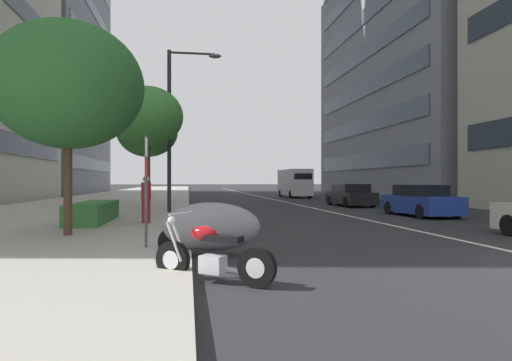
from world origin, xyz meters
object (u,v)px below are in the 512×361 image
object	(u,v)px
street_tree_mid_sidewalk	(68,86)
car_lead_in_lane	(421,201)
delivery_van_ahead	(294,182)
street_tree_far_plaza	(147,132)
motorcycle_by_sign_pole	(210,227)
motorcycle_mid_row	(212,257)
parking_sign_by_curb	(146,178)
street_lamp_with_banners	(177,113)
pedestrian_on_plaza	(146,199)
street_tree_near_plaza_corner	(148,117)
car_approaching_light	(350,196)

from	to	relation	value
street_tree_mid_sidewalk	car_lead_in_lane	bearing A→B (deg)	-65.28
delivery_van_ahead	street_tree_far_plaza	xyz separation A→B (m)	(-14.62, 12.60, 3.12)
motorcycle_by_sign_pole	delivery_van_ahead	world-z (taller)	delivery_van_ahead
motorcycle_mid_row	street_tree_mid_sidewalk	size ratio (longest dim) A/B	0.32
car_lead_in_lane	delivery_van_ahead	world-z (taller)	delivery_van_ahead
motorcycle_by_sign_pole	delivery_van_ahead	bearing A→B (deg)	-94.65
car_lead_in_lane	street_tree_far_plaza	size ratio (longest dim) A/B	0.71
motorcycle_by_sign_pole	car_lead_in_lane	world-z (taller)	car_lead_in_lane
delivery_van_ahead	parking_sign_by_curb	size ratio (longest dim) A/B	2.49
motorcycle_by_sign_pole	street_lamp_with_banners	xyz separation A→B (m)	(11.46, 0.95, 4.13)
car_lead_in_lane	street_tree_mid_sidewalk	distance (m)	15.36
delivery_van_ahead	pedestrian_on_plaza	distance (m)	28.67
car_lead_in_lane	street_tree_near_plaza_corner	size ratio (longest dim) A/B	0.76
parking_sign_by_curb	street_tree_near_plaza_corner	bearing A→B (deg)	4.84
street_tree_mid_sidewalk	street_tree_near_plaza_corner	size ratio (longest dim) A/B	1.02
delivery_van_ahead	pedestrian_on_plaza	xyz separation A→B (m)	(-26.20, 11.62, -0.47)
parking_sign_by_curb	street_tree_mid_sidewalk	distance (m)	4.20
car_lead_in_lane	street_lamp_with_banners	bearing A→B (deg)	76.11
street_lamp_with_banners	street_tree_mid_sidewalk	distance (m)	8.89
street_tree_near_plaza_corner	motorcycle_mid_row	bearing A→B (deg)	-170.71
street_lamp_with_banners	parking_sign_by_curb	bearing A→B (deg)	177.85
motorcycle_by_sign_pole	pedestrian_on_plaza	distance (m)	6.48
motorcycle_by_sign_pole	car_lead_in_lane	distance (m)	13.59
motorcycle_by_sign_pole	street_tree_far_plaza	size ratio (longest dim) A/B	0.37
motorcycle_by_sign_pole	street_lamp_with_banners	bearing A→B (deg)	-73.18
car_lead_in_lane	street_lamp_with_banners	distance (m)	11.85
street_tree_far_plaza	car_lead_in_lane	bearing A→B (deg)	-123.54
delivery_van_ahead	street_lamp_with_banners	size ratio (longest dim) A/B	0.80
parking_sign_by_curb	pedestrian_on_plaza	bearing A→B (deg)	5.28
car_lead_in_lane	pedestrian_on_plaza	size ratio (longest dim) A/B	2.60
street_tree_mid_sidewalk	street_tree_far_plaza	xyz separation A→B (m)	(14.76, -0.76, 0.42)
car_approaching_light	street_lamp_with_banners	world-z (taller)	street_lamp_with_banners
delivery_van_ahead	street_tree_mid_sidewalk	world-z (taller)	street_tree_mid_sidewalk
motorcycle_by_sign_pole	parking_sign_by_curb	distance (m)	1.78
delivery_van_ahead	motorcycle_by_sign_pole	bearing A→B (deg)	161.63
motorcycle_mid_row	street_tree_near_plaza_corner	world-z (taller)	street_tree_near_plaza_corner
motorcycle_by_sign_pole	street_tree_near_plaza_corner	size ratio (longest dim) A/B	0.40
motorcycle_mid_row	car_lead_in_lane	distance (m)	15.43
motorcycle_mid_row	street_lamp_with_banners	size ratio (longest dim) A/B	0.24
delivery_van_ahead	street_tree_far_plaza	world-z (taller)	street_tree_far_plaza
car_approaching_light	motorcycle_mid_row	bearing A→B (deg)	152.59
parking_sign_by_curb	pedestrian_on_plaza	world-z (taller)	parking_sign_by_curb
motorcycle_mid_row	pedestrian_on_plaza	world-z (taller)	pedestrian_on_plaza
street_tree_mid_sidewalk	street_tree_far_plaza	distance (m)	14.79
motorcycle_by_sign_pole	street_tree_mid_sidewalk	world-z (taller)	street_tree_mid_sidewalk
car_lead_in_lane	street_tree_far_plaza	bearing A→B (deg)	53.96
street_tree_near_plaza_corner	car_approaching_light	bearing A→B (deg)	-59.87
street_lamp_with_banners	street_tree_near_plaza_corner	world-z (taller)	street_lamp_with_banners
delivery_van_ahead	parking_sign_by_curb	world-z (taller)	delivery_van_ahead
motorcycle_by_sign_pole	street_tree_mid_sidewalk	size ratio (longest dim) A/B	0.39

